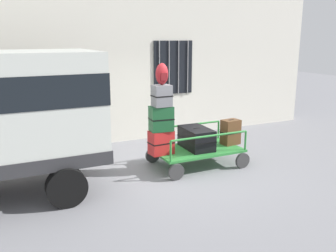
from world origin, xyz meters
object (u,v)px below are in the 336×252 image
(luggage_cart, at_px, (197,151))
(suitcase_left_middle, at_px, (161,119))
(suitcase_left_bottom, at_px, (161,142))
(suitcase_center_bottom, at_px, (231,132))
(suitcase_midleft_bottom, at_px, (196,138))
(suitcase_left_top, at_px, (162,96))
(backpack, at_px, (162,74))

(luggage_cart, xyz_separation_m, suitcase_left_middle, (-0.89, -0.00, 0.84))
(suitcase_left_middle, bearing_deg, suitcase_left_bottom, 90.00)
(suitcase_center_bottom, bearing_deg, luggage_cart, 178.39)
(suitcase_midleft_bottom, bearing_deg, suitcase_left_middle, -177.58)
(luggage_cart, distance_m, suitcase_left_middle, 1.22)
(suitcase_center_bottom, bearing_deg, suitcase_left_middle, 179.33)
(suitcase_left_middle, bearing_deg, luggage_cart, 0.27)
(luggage_cart, xyz_separation_m, suitcase_left_bottom, (-0.89, 0.00, 0.32))
(suitcase_left_bottom, relative_size, suitcase_center_bottom, 0.90)
(luggage_cart, relative_size, suitcase_midleft_bottom, 2.16)
(suitcase_left_top, bearing_deg, backpack, -80.36)
(suitcase_left_bottom, height_order, suitcase_left_top, suitcase_left_top)
(luggage_cart, bearing_deg, suitcase_left_bottom, 179.79)
(suitcase_left_middle, bearing_deg, suitcase_center_bottom, -0.67)
(suitcase_midleft_bottom, relative_size, backpack, 2.11)
(suitcase_left_middle, distance_m, suitcase_midleft_bottom, 1.04)
(suitcase_midleft_bottom, bearing_deg, suitcase_left_bottom, -178.06)
(luggage_cart, height_order, backpack, backpack)
(suitcase_left_top, xyz_separation_m, suitcase_midleft_bottom, (0.89, 0.07, -1.04))
(suitcase_left_bottom, xyz_separation_m, suitcase_left_middle, (-0.00, -0.01, 0.52))
(suitcase_left_middle, relative_size, suitcase_left_top, 1.17)
(suitcase_left_bottom, relative_size, suitcase_left_top, 1.17)
(backpack, bearing_deg, suitcase_midleft_bottom, 5.36)
(suitcase_left_middle, relative_size, suitcase_center_bottom, 0.90)
(suitcase_left_bottom, xyz_separation_m, suitcase_midleft_bottom, (0.89, 0.03, -0.02))
(suitcase_midleft_bottom, bearing_deg, luggage_cart, -90.00)
(suitcase_left_middle, bearing_deg, backpack, -87.07)
(suitcase_left_bottom, relative_size, backpack, 1.21)
(suitcase_center_bottom, bearing_deg, suitcase_midleft_bottom, 176.24)
(suitcase_left_bottom, distance_m, suitcase_left_top, 1.02)
(suitcase_left_top, bearing_deg, suitcase_left_middle, 90.00)
(suitcase_left_bottom, bearing_deg, suitcase_center_bottom, -0.91)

